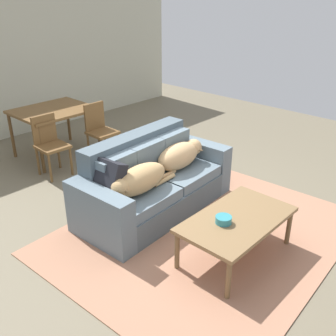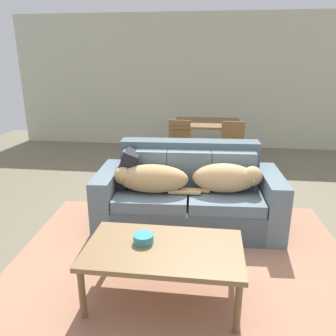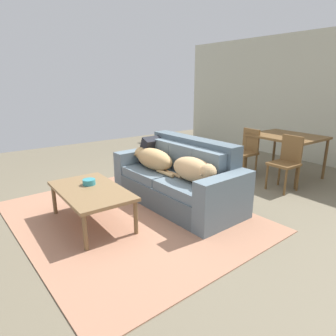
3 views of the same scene
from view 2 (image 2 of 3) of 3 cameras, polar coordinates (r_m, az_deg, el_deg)
name	(u,v)px [view 2 (image 2 of 3)]	position (r m, az deg, el deg)	size (l,w,h in m)	color
ground_plane	(187,235)	(3.74, 3.31, -11.23)	(10.00, 10.00, 0.00)	#726852
back_partition	(203,82)	(7.27, 5.90, 14.23)	(8.00, 0.12, 2.70)	beige
area_rug	(182,264)	(3.27, 2.34, -15.82)	(3.20, 2.63, 0.01)	#B0795C
couch	(188,195)	(3.83, 3.46, -4.66)	(2.05, 0.99, 0.93)	#505F69
dog_on_left_cushion	(151,178)	(3.60, -2.97, -1.78)	(0.93, 0.36, 0.30)	tan
dog_on_right_cushion	(227,178)	(3.65, 10.02, -1.65)	(0.85, 0.36, 0.31)	tan
throw_pillow_by_left_arm	(128,167)	(3.84, -6.81, 0.09)	(0.16, 0.44, 0.44)	black
coffee_table	(164,253)	(2.66, -0.74, -14.09)	(1.20, 0.70, 0.46)	olive
bowl_on_coffee_table	(143,239)	(2.69, -4.18, -11.81)	(0.16, 0.16, 0.07)	teal
dining_table	(207,126)	(5.96, 6.60, 7.02)	(1.15, 0.97, 0.77)	brown
dining_chair_near_left	(179,145)	(5.49, 1.79, 3.99)	(0.41, 0.41, 0.87)	brown
dining_chair_near_right	(232,147)	(5.43, 10.83, 3.50)	(0.40, 0.40, 0.88)	brown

